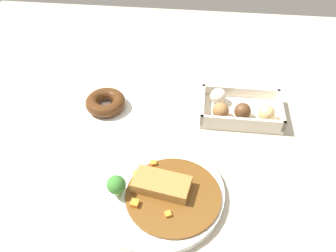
{
  "coord_description": "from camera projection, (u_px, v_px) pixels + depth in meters",
  "views": [
    {
      "loc": [
        0.04,
        -0.52,
        0.62
      ],
      "look_at": [
        -0.03,
        0.1,
        0.03
      ],
      "focal_mm": 37.44,
      "sensor_mm": 36.0,
      "label": 1
    }
  ],
  "objects": [
    {
      "name": "chocolate_ring_donut",
      "position": [
        106.0,
        103.0,
        0.94
      ],
      "size": [
        0.14,
        0.14,
        0.04
      ],
      "color": "white",
      "rests_on": "ground_plane"
    },
    {
      "name": "donut_box",
      "position": [
        239.0,
        110.0,
        0.91
      ],
      "size": [
        0.21,
        0.13,
        0.05
      ],
      "color": "beige",
      "rests_on": "ground_plane"
    },
    {
      "name": "curry_plate",
      "position": [
        158.0,
        191.0,
        0.73
      ],
      "size": [
        0.28,
        0.28,
        0.07
      ],
      "color": "white",
      "rests_on": "ground_plane"
    },
    {
      "name": "ground_plane",
      "position": [
        177.0,
        166.0,
        0.8
      ],
      "size": [
        1.6,
        1.6,
        0.0
      ],
      "primitive_type": "plane",
      "color": "#B2A893"
    }
  ]
}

